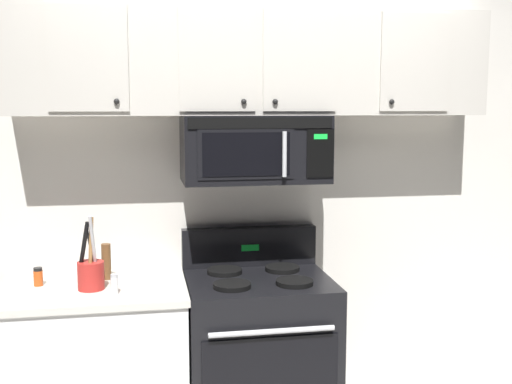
{
  "coord_description": "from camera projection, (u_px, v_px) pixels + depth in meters",
  "views": [
    {
      "loc": [
        -0.6,
        -2.75,
        1.8
      ],
      "look_at": [
        0.0,
        0.49,
        1.35
      ],
      "focal_mm": 44.43,
      "sensor_mm": 36.0,
      "label": 1
    }
  ],
  "objects": [
    {
      "name": "upper_cabinets",
      "position": [
        253.0,
        62.0,
        3.31
      ],
      "size": [
        2.5,
        0.36,
        0.55
      ],
      "color": "#BCB7AD"
    },
    {
      "name": "counter_segment",
      "position": [
        97.0,
        371.0,
        3.24
      ],
      "size": [
        0.93,
        0.65,
        0.9
      ],
      "color": "silver",
      "rests_on": "ground_plane"
    },
    {
      "name": "stove_range",
      "position": [
        258.0,
        357.0,
        3.38
      ],
      "size": [
        0.76,
        0.69,
        1.12
      ],
      "color": "black",
      "rests_on": "ground_plane"
    },
    {
      "name": "spice_jar",
      "position": [
        38.0,
        277.0,
        3.18
      ],
      "size": [
        0.05,
        0.05,
        0.09
      ],
      "color": "#C64C19",
      "rests_on": "counter_segment"
    },
    {
      "name": "pepper_mill",
      "position": [
        106.0,
        262.0,
        3.3
      ],
      "size": [
        0.05,
        0.05,
        0.19
      ],
      "primitive_type": "cylinder",
      "color": "brown",
      "rests_on": "counter_segment"
    },
    {
      "name": "salt_shaker",
      "position": [
        114.0,
        284.0,
        3.04
      ],
      "size": [
        0.04,
        0.04,
        0.1
      ],
      "color": "white",
      "rests_on": "counter_segment"
    },
    {
      "name": "back_wall",
      "position": [
        247.0,
        185.0,
        3.62
      ],
      "size": [
        5.2,
        0.1,
        2.7
      ],
      "primitive_type": "cube",
      "color": "silver",
      "rests_on": "ground_plane"
    },
    {
      "name": "over_range_microwave",
      "position": [
        254.0,
        149.0,
        3.34
      ],
      "size": [
        0.76,
        0.43,
        0.35
      ],
      "color": "black"
    },
    {
      "name": "utensil_crock_red",
      "position": [
        91.0,
        272.0,
        3.11
      ],
      "size": [
        0.13,
        0.15,
        0.38
      ],
      "color": "red",
      "rests_on": "counter_segment"
    }
  ]
}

